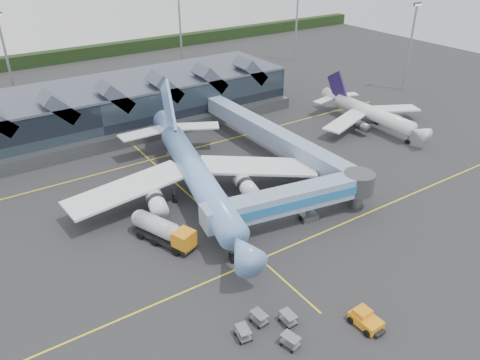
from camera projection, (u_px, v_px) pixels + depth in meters
ground at (229, 231)px, 68.63m from camera, size 260.00×260.00×0.00m
taxi_stripes at (196, 201)px, 75.93m from camera, size 120.00×60.00×0.01m
tree_line_far at (43, 59)px, 147.98m from camera, size 260.00×4.00×4.00m
terminal at (88, 111)px, 98.39m from camera, size 90.00×22.25×12.52m
light_masts at (166, 45)px, 118.65m from camera, size 132.40×42.56×22.45m
main_airliner at (195, 172)px, 74.91m from camera, size 40.80×47.72×15.48m
regional_jet at (370, 112)px, 102.43m from camera, size 27.38×29.77×10.24m
jet_bridge at (303, 197)px, 68.86m from camera, size 27.96×8.42×6.11m
fuel_truck at (162, 229)px, 65.35m from camera, size 6.18×10.58×3.61m
pushback_tug at (366, 319)px, 52.15m from camera, size 2.68×4.12×1.78m
baggage_carts at (270, 327)px, 51.21m from camera, size 6.94×6.69×1.39m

